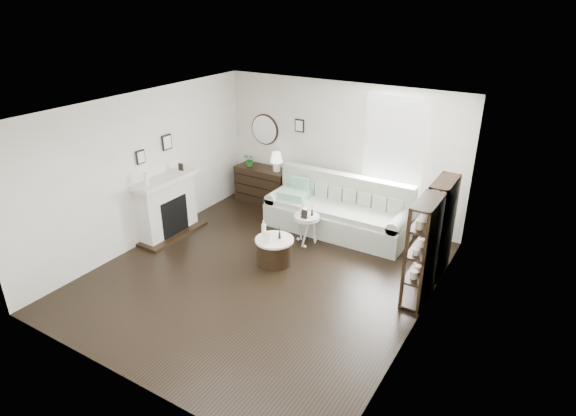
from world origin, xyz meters
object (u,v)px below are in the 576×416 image
Objects in this scene: sofa at (338,214)px; pedestal_table at (307,218)px; dresser at (263,185)px; drum_table at (275,251)px.

sofa is 0.84m from pedestal_table.
dresser is 1.83× the size of drum_table.
dresser is at bearing 168.93° from sofa.
pedestal_table reaches higher than drum_table.
drum_table is 1.15× the size of pedestal_table.
sofa reaches higher than dresser.
sofa is 1.70m from drum_table.
pedestal_table is at bearing 81.94° from drum_table.
drum_table is 0.93m from pedestal_table.
dresser reaches higher than drum_table.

